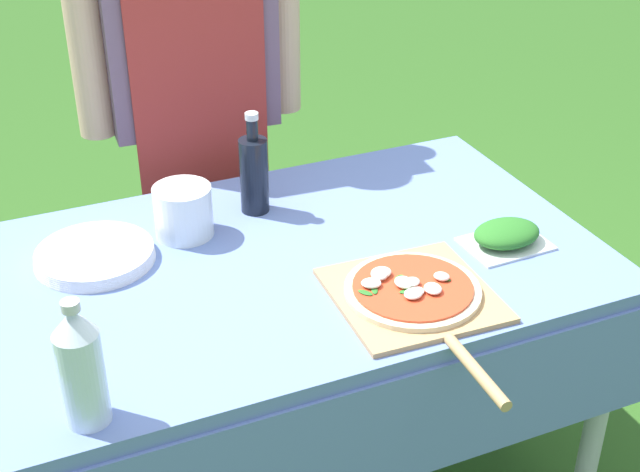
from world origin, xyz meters
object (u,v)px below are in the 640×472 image
object	(u,v)px
person_cook	(191,71)
herb_container	(507,235)
plate_stack	(95,255)
water_bottle	(81,366)
prep_table	(293,292)
mixing_tub	(183,211)
oil_bottle	(254,173)
pizza_on_peel	(414,294)

from	to	relation	value
person_cook	herb_container	distance (m)	0.98
plate_stack	water_bottle	bearing A→B (deg)	-102.30
prep_table	water_bottle	world-z (taller)	water_bottle
water_bottle	mixing_tub	size ratio (longest dim) A/B	1.81
prep_table	water_bottle	bearing A→B (deg)	-145.80
oil_bottle	plate_stack	size ratio (longest dim) A/B	0.96
person_cook	plate_stack	xyz separation A→B (m)	(-0.39, -0.51, -0.21)
pizza_on_peel	oil_bottle	distance (m)	0.54
prep_table	plate_stack	distance (m)	0.46
oil_bottle	mixing_tub	bearing A→B (deg)	-166.96
pizza_on_peel	water_bottle	world-z (taller)	water_bottle
oil_bottle	person_cook	bearing A→B (deg)	93.53
prep_table	herb_container	xyz separation A→B (m)	(0.48, -0.15, 0.12)
pizza_on_peel	water_bottle	bearing A→B (deg)	-169.71
person_cook	water_bottle	xyz separation A→B (m)	(-0.50, -1.03, -0.11)
mixing_tub	pizza_on_peel	bearing A→B (deg)	-51.59
person_cook	plate_stack	size ratio (longest dim) A/B	6.21
oil_bottle	herb_container	world-z (taller)	oil_bottle
prep_table	oil_bottle	bearing A→B (deg)	89.75
prep_table	plate_stack	xyz separation A→B (m)	(-0.41, 0.16, 0.11)
oil_bottle	plate_stack	world-z (taller)	oil_bottle
herb_container	mixing_tub	distance (m)	0.76
oil_bottle	plate_stack	bearing A→B (deg)	-168.81
water_bottle	herb_container	bearing A→B (deg)	11.86
water_bottle	herb_container	distance (m)	1.03
person_cook	water_bottle	size ratio (longest dim) A/B	6.70
water_bottle	herb_container	world-z (taller)	water_bottle
person_cook	mixing_tub	bearing A→B (deg)	73.72
herb_container	pizza_on_peel	bearing A→B (deg)	-159.53
person_cook	oil_bottle	xyz separation A→B (m)	(0.03, -0.43, -0.12)
person_cook	oil_bottle	bearing A→B (deg)	96.97
prep_table	mixing_tub	xyz separation A→B (m)	(-0.19, 0.20, 0.16)
oil_bottle	water_bottle	size ratio (longest dim) A/B	1.04
pizza_on_peel	person_cook	bearing A→B (deg)	104.32
prep_table	pizza_on_peel	size ratio (longest dim) A/B	2.56
pizza_on_peel	herb_container	xyz separation A→B (m)	(0.31, 0.11, 0.01)
pizza_on_peel	oil_bottle	world-z (taller)	oil_bottle
plate_stack	prep_table	bearing A→B (deg)	-21.43
prep_table	mixing_tub	distance (m)	0.32
oil_bottle	herb_container	distance (m)	0.62
mixing_tub	plate_stack	xyz separation A→B (m)	(-0.22, -0.04, -0.05)
pizza_on_peel	water_bottle	distance (m)	0.72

